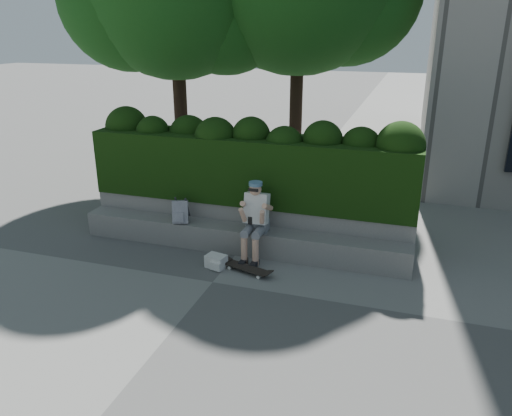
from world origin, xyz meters
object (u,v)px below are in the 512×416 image
(skateboard, at_px, (247,268))
(backpack_plaid, at_px, (180,212))
(person, at_px, (255,217))
(backpack_ground, at_px, (216,261))

(skateboard, distance_m, backpack_plaid, 1.73)
(person, relative_size, backpack_plaid, 3.34)
(backpack_ground, bearing_deg, backpack_plaid, 157.75)
(skateboard, relative_size, backpack_ground, 2.58)
(backpack_ground, bearing_deg, person, 59.03)
(person, relative_size, backpack_ground, 4.17)
(skateboard, xyz_separation_m, backpack_ground, (-0.55, 0.02, 0.03))
(backpack_plaid, bearing_deg, skateboard, -45.08)
(person, xyz_separation_m, skateboard, (0.03, -0.57, -0.68))
(person, xyz_separation_m, backpack_plaid, (-1.46, 0.08, -0.10))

